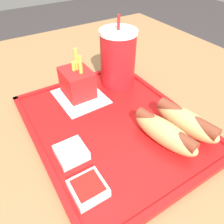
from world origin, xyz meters
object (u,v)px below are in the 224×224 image
at_px(hot_dog_far, 186,121).
at_px(sauce_cup_ketchup, 88,188).
at_px(fries_carton, 77,82).
at_px(hot_dog_near, 165,132).
at_px(sauce_cup_mayo, 71,152).
at_px(soda_cup, 118,58).

xyz_separation_m(hot_dog_far, sauce_cup_ketchup, (0.02, -0.24, -0.02)).
distance_m(fries_carton, sauce_cup_ketchup, 0.28).
bearing_deg(hot_dog_near, sauce_cup_ketchup, -84.02).
relative_size(fries_carton, sauce_cup_mayo, 2.25).
bearing_deg(sauce_cup_mayo, sauce_cup_ketchup, -4.91).
height_order(soda_cup, fries_carton, soda_cup).
height_order(hot_dog_near, sauce_cup_ketchup, hot_dog_near).
relative_size(hot_dog_near, sauce_cup_mayo, 2.80).
height_order(hot_dog_far, sauce_cup_ketchup, hot_dog_far).
height_order(hot_dog_near, sauce_cup_mayo, hot_dog_near).
relative_size(soda_cup, sauce_cup_ketchup, 3.34).
bearing_deg(soda_cup, hot_dog_far, 4.21).
xyz_separation_m(soda_cup, sauce_cup_mayo, (0.17, -0.21, -0.06)).
bearing_deg(soda_cup, sauce_cup_mayo, -51.74).
relative_size(soda_cup, hot_dog_near, 1.20).
distance_m(hot_dog_far, fries_carton, 0.27).
distance_m(hot_dog_near, sauce_cup_ketchup, 0.18).
distance_m(hot_dog_near, sauce_cup_mayo, 0.18).
distance_m(sauce_cup_mayo, sauce_cup_ketchup, 0.08).
bearing_deg(soda_cup, fries_carton, -92.93).
distance_m(soda_cup, hot_dog_near, 0.24).
distance_m(hot_dog_far, hot_dog_near, 0.06).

